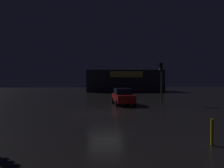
% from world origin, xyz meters
% --- Properties ---
extents(ground_plane, '(120.00, 120.00, 0.00)m').
position_xyz_m(ground_plane, '(0.00, 0.00, 0.00)').
color(ground_plane, black).
extents(store_building, '(16.19, 9.88, 4.56)m').
position_xyz_m(store_building, '(5.92, 33.95, 2.28)').
color(store_building, '#33383D').
rests_on(store_building, ground).
extents(traffic_signal_cross_left, '(0.42, 0.42, 4.27)m').
position_xyz_m(traffic_signal_cross_left, '(6.19, 6.21, 3.04)').
color(traffic_signal_cross_left, '#595B60').
rests_on(traffic_signal_cross_left, ground).
extents(car_near, '(2.06, 4.51, 1.65)m').
position_xyz_m(car_near, '(2.09, 5.72, 0.83)').
color(car_near, '#A51414').
rests_on(car_near, ground).
extents(bollard_kerb_a, '(0.12, 0.12, 1.02)m').
position_xyz_m(bollard_kerb_a, '(3.54, -9.15, 0.51)').
color(bollard_kerb_a, gold).
rests_on(bollard_kerb_a, ground).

